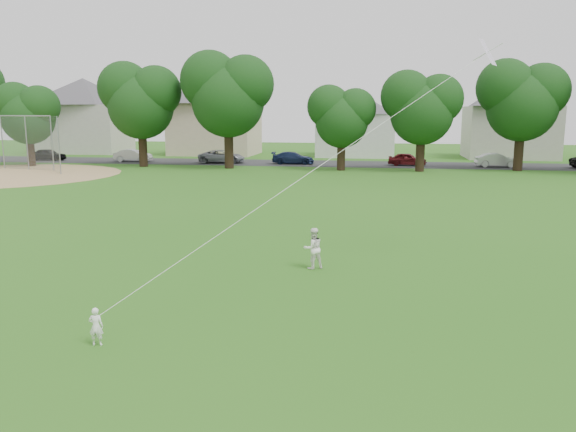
% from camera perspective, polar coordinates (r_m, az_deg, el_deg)
% --- Properties ---
extents(ground, '(160.00, 160.00, 0.00)m').
position_cam_1_polar(ground, '(11.88, -5.35, -12.62)').
color(ground, '#266116').
rests_on(ground, ground).
extents(street, '(90.00, 7.00, 0.01)m').
position_cam_1_polar(street, '(52.84, 6.37, 5.28)').
color(street, '#2D2D30').
rests_on(street, ground).
extents(toddler, '(0.32, 0.23, 0.80)m').
position_cam_1_polar(toddler, '(12.16, -18.92, -10.57)').
color(toddler, white).
rests_on(toddler, ground).
extents(older_boy, '(0.77, 0.72, 1.26)m').
position_cam_1_polar(older_boy, '(16.94, 2.56, -3.30)').
color(older_boy, white).
rests_on(older_boy, ground).
extents(kite, '(4.68, 4.55, 13.18)m').
position_cam_1_polar(kite, '(14.08, 4.23, 5.76)').
color(kite, white).
rests_on(kite, ground).
extents(baseball_backstop, '(9.98, 3.40, 4.45)m').
position_cam_1_polar(baseball_backstop, '(51.40, -25.40, 6.69)').
color(baseball_backstop, gray).
rests_on(baseball_backstop, ground).
extents(tree_row, '(81.70, 8.16, 10.83)m').
position_cam_1_polar(tree_row, '(46.97, 8.70, 12.33)').
color(tree_row, black).
rests_on(tree_row, ground).
extents(parked_cars, '(71.17, 2.45, 1.27)m').
position_cam_1_polar(parked_cars, '(51.79, 12.58, 5.67)').
color(parked_cars, black).
rests_on(parked_cars, ground).
extents(house_row, '(77.22, 13.67, 10.46)m').
position_cam_1_polar(house_row, '(62.67, 6.23, 10.73)').
color(house_row, beige).
rests_on(house_row, ground).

